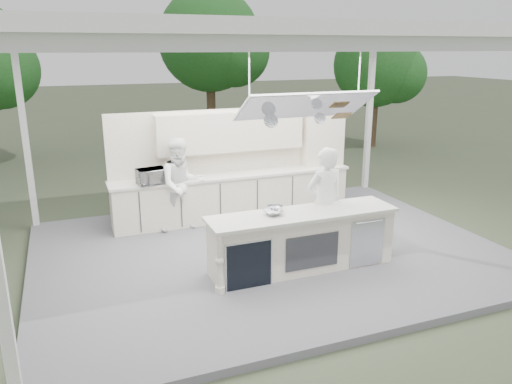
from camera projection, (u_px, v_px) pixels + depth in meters
name	position (u px, v px, depth m)	size (l,w,h in m)	color
ground	(269.00, 255.00, 8.93)	(90.00, 90.00, 0.00)	#3C4932
stage_deck	(269.00, 252.00, 8.91)	(8.00, 6.00, 0.12)	#59585D
tent	(271.00, 39.00, 7.88)	(8.20, 6.20, 3.86)	white
demo_island	(301.00, 241.00, 8.01)	(3.10, 0.79, 0.95)	white
back_counter	(234.00, 195.00, 10.46)	(5.08, 0.72, 0.95)	white
back_wall_unit	(250.00, 146.00, 10.53)	(5.05, 0.48, 2.25)	white
tree_cluster	(152.00, 56.00, 16.69)	(19.55, 9.40, 5.85)	#4E3A27
head_chef	(324.00, 203.00, 8.38)	(0.69, 0.45, 1.90)	white
sous_chef	(182.00, 185.00, 9.61)	(0.89, 0.69, 1.83)	white
toaster_oven	(152.00, 176.00, 9.50)	(0.53, 0.36, 0.30)	#B9BBC0
bowl_large	(273.00, 213.00, 7.77)	(0.29, 0.29, 0.07)	#B1B4B8
bowl_small	(275.00, 208.00, 7.98)	(0.25, 0.25, 0.08)	silver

